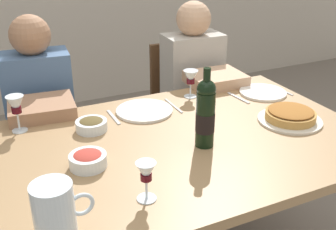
{
  "coord_description": "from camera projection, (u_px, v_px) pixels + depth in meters",
  "views": [
    {
      "loc": [
        -0.7,
        -1.32,
        1.56
      ],
      "look_at": [
        -0.05,
        0.05,
        0.86
      ],
      "focal_mm": 44.68,
      "sensor_mm": 36.0,
      "label": 1
    }
  ],
  "objects": [
    {
      "name": "olive_bowl",
      "position": [
        91.0,
        124.0,
        1.75
      ],
      "size": [
        0.13,
        0.13,
        0.05
      ],
      "color": "silver",
      "rests_on": "dining_table"
    },
    {
      "name": "chair_right",
      "position": [
        183.0,
        102.0,
        2.71
      ],
      "size": [
        0.41,
        0.41,
        0.87
      ],
      "rotation": [
        0.0,
        0.0,
        3.11
      ],
      "color": "brown",
      "rests_on": "ground"
    },
    {
      "name": "diner_left",
      "position": [
        43.0,
        127.0,
        2.11
      ],
      "size": [
        0.37,
        0.53,
        1.16
      ],
      "rotation": [
        0.0,
        0.0,
        3.04
      ],
      "color": "#4C6B93",
      "rests_on": "ground"
    },
    {
      "name": "wine_glass_centre",
      "position": [
        191.0,
        78.0,
        2.06
      ],
      "size": [
        0.07,
        0.07,
        0.14
      ],
      "color": "silver",
      "rests_on": "dining_table"
    },
    {
      "name": "chair_left",
      "position": [
        42.0,
        129.0,
        2.36
      ],
      "size": [
        0.44,
        0.44,
        0.87
      ],
      "rotation": [
        0.0,
        0.0,
        3.04
      ],
      "color": "brown",
      "rests_on": "ground"
    },
    {
      "name": "knife_left_setting",
      "position": [
        173.0,
        106.0,
        1.99
      ],
      "size": [
        0.01,
        0.18,
        0.0
      ],
      "primitive_type": "cube",
      "rotation": [
        0.0,
        0.0,
        1.57
      ],
      "color": "silver",
      "rests_on": "dining_table"
    },
    {
      "name": "dining_table",
      "position": [
        185.0,
        158.0,
        1.73
      ],
      "size": [
        1.5,
        1.0,
        0.76
      ],
      "color": "#9E7A51",
      "rests_on": "ground"
    },
    {
      "name": "baked_tart",
      "position": [
        290.0,
        115.0,
        1.83
      ],
      "size": [
        0.28,
        0.28,
        0.06
      ],
      "color": "silver",
      "rests_on": "dining_table"
    },
    {
      "name": "dinner_plate_right_setting",
      "position": [
        263.0,
        92.0,
        2.14
      ],
      "size": [
        0.24,
        0.24,
        0.01
      ],
      "primitive_type": "cylinder",
      "color": "white",
      "rests_on": "dining_table"
    },
    {
      "name": "wine_bottle",
      "position": [
        205.0,
        113.0,
        1.59
      ],
      "size": [
        0.07,
        0.07,
        0.32
      ],
      "color": "black",
      "rests_on": "dining_table"
    },
    {
      "name": "spoon_right_setting",
      "position": [
        238.0,
        98.0,
        2.08
      ],
      "size": [
        0.03,
        0.16,
        0.0
      ],
      "primitive_type": "cube",
      "rotation": [
        0.0,
        0.0,
        1.67
      ],
      "color": "silver",
      "rests_on": "dining_table"
    },
    {
      "name": "knife_right_setting",
      "position": [
        280.0,
        90.0,
        2.18
      ],
      "size": [
        0.02,
        0.18,
        0.0
      ],
      "primitive_type": "cube",
      "rotation": [
        0.0,
        0.0,
        1.65
      ],
      "color": "silver",
      "rests_on": "dining_table"
    },
    {
      "name": "water_pitcher",
      "position": [
        55.0,
        218.0,
        1.11
      ],
      "size": [
        0.17,
        0.11,
        0.19
      ],
      "color": "silver",
      "rests_on": "dining_table"
    },
    {
      "name": "diner_right",
      "position": [
        200.0,
        98.0,
        2.46
      ],
      "size": [
        0.35,
        0.51,
        1.16
      ],
      "rotation": [
        0.0,
        0.0,
        3.11
      ],
      "color": "#B7B2A8",
      "rests_on": "ground"
    },
    {
      "name": "wine_glass_left_diner",
      "position": [
        16.0,
        106.0,
        1.71
      ],
      "size": [
        0.07,
        0.07,
        0.16
      ],
      "color": "silver",
      "rests_on": "dining_table"
    },
    {
      "name": "salad_bowl",
      "position": [
        88.0,
        159.0,
        1.49
      ],
      "size": [
        0.14,
        0.14,
        0.06
      ],
      "color": "silver",
      "rests_on": "dining_table"
    },
    {
      "name": "wine_glass_right_diner",
      "position": [
        146.0,
        174.0,
        1.28
      ],
      "size": [
        0.07,
        0.07,
        0.13
      ],
      "color": "silver",
      "rests_on": "dining_table"
    },
    {
      "name": "dinner_plate_left_setting",
      "position": [
        144.0,
        111.0,
        1.93
      ],
      "size": [
        0.26,
        0.26,
        0.01
      ],
      "primitive_type": "cylinder",
      "color": "white",
      "rests_on": "dining_table"
    },
    {
      "name": "fork_left_setting",
      "position": [
        114.0,
        117.0,
        1.87
      ],
      "size": [
        0.01,
        0.16,
        0.0
      ],
      "primitive_type": "cube",
      "rotation": [
        0.0,
        0.0,
        1.57
      ],
      "color": "silver",
      "rests_on": "dining_table"
    }
  ]
}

